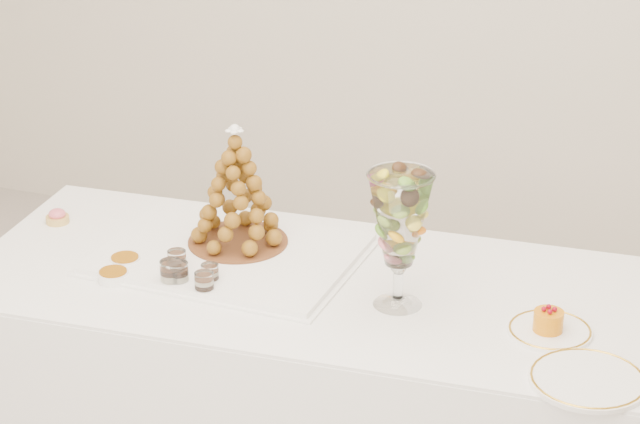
% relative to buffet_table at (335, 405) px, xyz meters
% --- Properties ---
extents(buffet_table, '(2.01, 0.91, 0.75)m').
position_rel_buffet_table_xyz_m(buffet_table, '(0.00, 0.00, 0.00)').
color(buffet_table, white).
rests_on(buffet_table, ground).
extents(lace_tray, '(0.68, 0.52, 0.02)m').
position_rel_buffet_table_xyz_m(lace_tray, '(-0.32, 0.04, 0.39)').
color(lace_tray, white).
rests_on(lace_tray, buffet_table).
extents(macaron_vase, '(0.16, 0.16, 0.35)m').
position_rel_buffet_table_xyz_m(macaron_vase, '(0.18, -0.05, 0.60)').
color(macaron_vase, white).
rests_on(macaron_vase, buffet_table).
extents(cake_plate, '(0.20, 0.20, 0.01)m').
position_rel_buffet_table_xyz_m(cake_plate, '(0.57, -0.06, 0.38)').
color(cake_plate, white).
rests_on(cake_plate, buffet_table).
extents(spare_plate, '(0.27, 0.27, 0.01)m').
position_rel_buffet_table_xyz_m(spare_plate, '(0.69, -0.26, 0.38)').
color(spare_plate, white).
rests_on(spare_plate, buffet_table).
extents(pink_tart, '(0.07, 0.07, 0.04)m').
position_rel_buffet_table_xyz_m(pink_tart, '(-0.88, 0.08, 0.39)').
color(pink_tart, tan).
rests_on(pink_tart, buffet_table).
extents(verrine_a, '(0.05, 0.05, 0.07)m').
position_rel_buffet_table_xyz_m(verrine_a, '(-0.41, -0.09, 0.41)').
color(verrine_a, white).
rests_on(verrine_a, buffet_table).
extents(verrine_b, '(0.07, 0.07, 0.07)m').
position_rel_buffet_table_xyz_m(verrine_b, '(-0.37, -0.16, 0.41)').
color(verrine_b, white).
rests_on(verrine_b, buffet_table).
extents(verrine_c, '(0.06, 0.06, 0.06)m').
position_rel_buffet_table_xyz_m(verrine_c, '(-0.30, -0.13, 0.41)').
color(verrine_c, white).
rests_on(verrine_c, buffet_table).
extents(verrine_d, '(0.06, 0.06, 0.08)m').
position_rel_buffet_table_xyz_m(verrine_d, '(-0.39, -0.17, 0.41)').
color(verrine_d, white).
rests_on(verrine_d, buffet_table).
extents(verrine_e, '(0.05, 0.05, 0.07)m').
position_rel_buffet_table_xyz_m(verrine_e, '(-0.29, -0.18, 0.41)').
color(verrine_e, white).
rests_on(verrine_e, buffet_table).
extents(ramekin_back, '(0.08, 0.08, 0.03)m').
position_rel_buffet_table_xyz_m(ramekin_back, '(-0.56, -0.10, 0.39)').
color(ramekin_back, white).
rests_on(ramekin_back, buffet_table).
extents(ramekin_front, '(0.08, 0.08, 0.03)m').
position_rel_buffet_table_xyz_m(ramekin_front, '(-0.55, -0.19, 0.39)').
color(ramekin_front, white).
rests_on(ramekin_front, buffet_table).
extents(croquembouche, '(0.27, 0.27, 0.34)m').
position_rel_buffet_table_xyz_m(croquembouche, '(-0.32, 0.10, 0.56)').
color(croquembouche, brown).
rests_on(croquembouche, lace_tray).
extents(mousse_cake, '(0.07, 0.07, 0.06)m').
position_rel_buffet_table_xyz_m(mousse_cake, '(0.57, -0.07, 0.41)').
color(mousse_cake, orange).
rests_on(mousse_cake, cake_plate).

